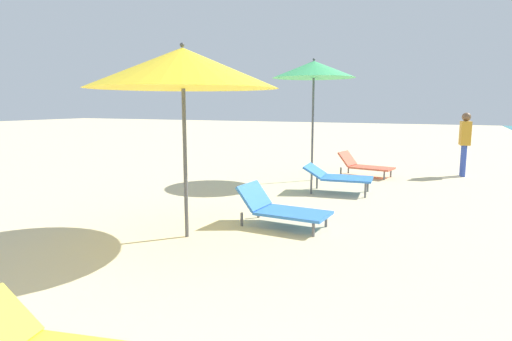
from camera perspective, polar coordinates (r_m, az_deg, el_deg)
umbrella_second at (r=5.57m, az=-9.71°, el=13.24°), size 2.41×2.41×2.49m
lounger_second_shoreside at (r=6.17m, az=3.40°, el=-5.01°), size 1.30×0.69×0.58m
umbrella_farthest at (r=9.84m, az=7.69°, el=13.14°), size 1.85×1.85×2.74m
lounger_farthest_shoreside at (r=10.72m, az=14.19°, el=0.68°), size 1.35×0.80×0.58m
lounger_farthest_inland at (r=8.60m, az=10.80°, el=-0.78°), size 1.37×0.82×0.54m
person_walking_near at (r=11.50m, az=26.01°, el=3.87°), size 0.27×0.39×1.54m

